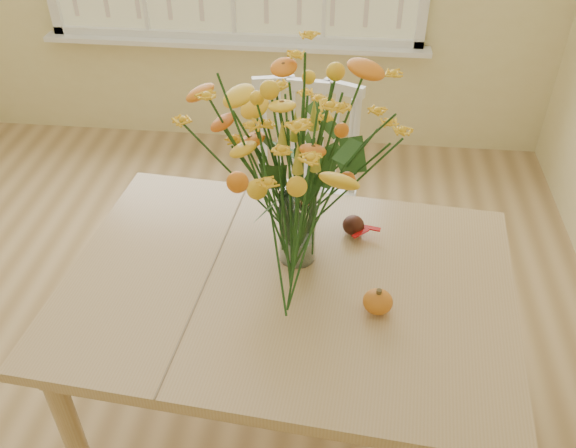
# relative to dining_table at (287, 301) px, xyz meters

# --- Properties ---
(floor) EXTENTS (4.00, 4.50, 0.01)m
(floor) POSITION_rel_dining_table_xyz_m (-0.57, 0.00, -0.69)
(floor) COLOR #A3804F
(floor) RESTS_ON ground
(dining_table) EXTENTS (1.53, 1.15, 0.77)m
(dining_table) POSITION_rel_dining_table_xyz_m (0.00, 0.00, 0.00)
(dining_table) COLOR tan
(dining_table) RESTS_ON floor
(windsor_chair) EXTENTS (0.51, 0.49, 1.02)m
(windsor_chair) POSITION_rel_dining_table_xyz_m (-0.02, 0.83, -0.11)
(windsor_chair) COLOR white
(windsor_chair) RESTS_ON floor
(flower_vase) EXTENTS (0.57, 0.57, 0.67)m
(flower_vase) POSITION_rel_dining_table_xyz_m (0.02, 0.12, 0.50)
(flower_vase) COLOR white
(flower_vase) RESTS_ON dining_table
(pumpkin) EXTENTS (0.09, 0.09, 0.07)m
(pumpkin) POSITION_rel_dining_table_xyz_m (0.29, -0.10, 0.13)
(pumpkin) COLOR #BF5C16
(pumpkin) RESTS_ON dining_table
(turkey_figurine) EXTENTS (0.09, 0.08, 0.10)m
(turkey_figurine) POSITION_rel_dining_table_xyz_m (0.02, 0.14, 0.13)
(turkey_figurine) COLOR #CCB78C
(turkey_figurine) RESTS_ON dining_table
(dark_gourd) EXTENTS (0.13, 0.08, 0.07)m
(dark_gourd) POSITION_rel_dining_table_xyz_m (0.20, 0.27, 0.13)
(dark_gourd) COLOR #38160F
(dark_gourd) RESTS_ON dining_table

